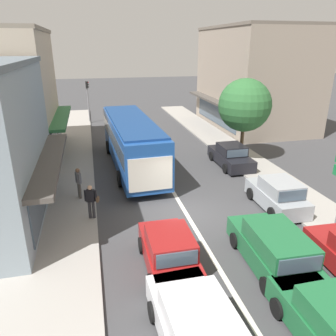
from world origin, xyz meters
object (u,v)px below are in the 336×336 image
object	(u,v)px
parked_sedan_kerb_third	(231,156)
pedestrian_with_handbag_near	(91,200)
city_bus	(132,140)
parked_hatchback_kerb_second	(278,195)
traffic_light_downstreet	(88,95)
pedestrian_browsing_midblock	(79,181)
wagon_queue_far_back	(274,250)
street_tree_right	(245,105)
hatchback_behind_bus_near	(169,251)
wagon_adjacent_lane_lead	(199,334)
hatchback_adjacent_lane_trail	(332,324)

from	to	relation	value
parked_sedan_kerb_third	pedestrian_with_handbag_near	size ratio (longest dim) A/B	2.58
city_bus	parked_hatchback_kerb_second	xyz separation A→B (m)	(6.17, -7.44, -1.17)
traffic_light_downstreet	pedestrian_browsing_midblock	distance (m)	18.63
city_bus	pedestrian_with_handbag_near	distance (m)	7.19
pedestrian_browsing_midblock	pedestrian_with_handbag_near	bearing A→B (deg)	-75.80
parked_sedan_kerb_third	wagon_queue_far_back	bearing A→B (deg)	-105.40
city_bus	traffic_light_downstreet	xyz separation A→B (m)	(-2.60, 14.27, 0.97)
traffic_light_downstreet	street_tree_right	xyz separation A→B (m)	(10.13, -14.65, 1.00)
parked_sedan_kerb_third	city_bus	bearing A→B (deg)	169.28
hatchback_behind_bus_near	parked_hatchback_kerb_second	world-z (taller)	same
wagon_queue_far_back	parked_hatchback_kerb_second	world-z (taller)	wagon_queue_far_back
wagon_adjacent_lane_lead	traffic_light_downstreet	size ratio (longest dim) A/B	1.09
hatchback_behind_bus_near	wagon_adjacent_lane_lead	size ratio (longest dim) A/B	0.81
wagon_queue_far_back	traffic_light_downstreet	distance (m)	26.66
parked_sedan_kerb_third	pedestrian_with_handbag_near	world-z (taller)	pedestrian_with_handbag_near
parked_sedan_kerb_third	traffic_light_downstreet	size ratio (longest dim) A/B	1.00
hatchback_adjacent_lane_trail	pedestrian_browsing_midblock	world-z (taller)	pedestrian_browsing_midblock
hatchback_behind_bus_near	parked_hatchback_kerb_second	size ratio (longest dim) A/B	1.00
pedestrian_with_handbag_near	street_tree_right	bearing A→B (deg)	31.19
hatchback_behind_bus_near	pedestrian_with_handbag_near	xyz separation A→B (m)	(-2.61, 4.16, 0.36)
pedestrian_browsing_midblock	traffic_light_downstreet	bearing A→B (deg)	87.72
city_bus	parked_sedan_kerb_third	xyz separation A→B (m)	(6.40, -1.21, -1.22)
wagon_queue_far_back	wagon_adjacent_lane_lead	xyz separation A→B (m)	(-3.77, -2.84, 0.00)
wagon_queue_far_back	pedestrian_browsing_midblock	world-z (taller)	pedestrian_browsing_midblock
wagon_adjacent_lane_lead	parked_sedan_kerb_third	bearing A→B (deg)	63.38
parked_hatchback_kerb_second	parked_sedan_kerb_third	size ratio (longest dim) A/B	0.89
traffic_light_downstreet	parked_sedan_kerb_third	bearing A→B (deg)	-59.83
hatchback_behind_bus_near	pedestrian_browsing_midblock	size ratio (longest dim) A/B	2.28
traffic_light_downstreet	pedestrian_browsing_midblock	world-z (taller)	traffic_light_downstreet
hatchback_adjacent_lane_trail	pedestrian_with_handbag_near	bearing A→B (deg)	125.99
parked_sedan_kerb_third	street_tree_right	size ratio (longest dim) A/B	0.75
hatchback_behind_bus_near	hatchback_adjacent_lane_trail	world-z (taller)	same
pedestrian_with_handbag_near	pedestrian_browsing_midblock	size ratio (longest dim) A/B	1.00
hatchback_behind_bus_near	traffic_light_downstreet	size ratio (longest dim) A/B	0.88
parked_sedan_kerb_third	pedestrian_browsing_midblock	xyz separation A→B (m)	(-9.74, -3.05, 0.40)
wagon_adjacent_lane_lead	parked_sedan_kerb_third	size ratio (longest dim) A/B	1.09
hatchback_behind_bus_near	traffic_light_downstreet	distance (m)	25.25
parked_hatchback_kerb_second	traffic_light_downstreet	distance (m)	23.51
hatchback_behind_bus_near	parked_sedan_kerb_third	distance (m)	11.57
parked_hatchback_kerb_second	street_tree_right	bearing A→B (deg)	79.03
traffic_light_downstreet	wagon_queue_far_back	bearing A→B (deg)	-76.63
hatchback_behind_bus_near	pedestrian_with_handbag_near	distance (m)	4.93
city_bus	parked_sedan_kerb_third	size ratio (longest dim) A/B	2.60
parked_hatchback_kerb_second	pedestrian_with_handbag_near	bearing A→B (deg)	174.63
wagon_adjacent_lane_lead	parked_sedan_kerb_third	distance (m)	14.78
hatchback_adjacent_lane_trail	parked_hatchback_kerb_second	size ratio (longest dim) A/B	0.99
city_bus	wagon_queue_far_back	size ratio (longest dim) A/B	2.39
wagon_queue_far_back	parked_sedan_kerb_third	xyz separation A→B (m)	(2.86, 10.37, -0.08)
parked_sedan_kerb_third	hatchback_adjacent_lane_trail	bearing A→B (deg)	-102.78
pedestrian_browsing_midblock	parked_hatchback_kerb_second	bearing A→B (deg)	-18.48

